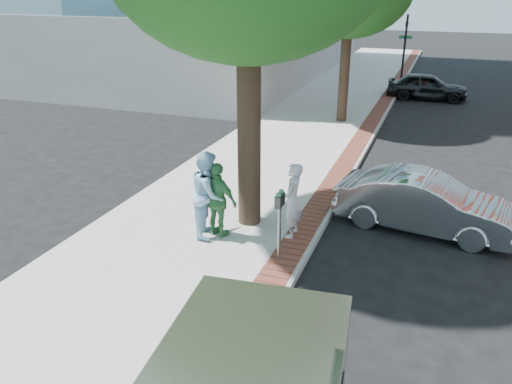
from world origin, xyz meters
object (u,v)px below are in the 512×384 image
at_px(person_gray, 293,201).
at_px(bg_car, 427,86).
at_px(person_green, 218,200).
at_px(sedan_silver, 425,203).
at_px(parking_meter, 280,211).
at_px(person_officer, 209,194).

distance_m(person_gray, bg_car, 16.76).
xyz_separation_m(person_green, bg_car, (3.45, 17.19, -0.34)).
xyz_separation_m(person_gray, sedan_silver, (2.66, 1.67, -0.33)).
bearing_deg(person_gray, bg_car, 172.26).
relative_size(parking_meter, sedan_silver, 0.37).
bearing_deg(person_green, bg_car, -85.18).
xyz_separation_m(person_green, sedan_silver, (4.16, 2.21, -0.34)).
bearing_deg(bg_car, sedan_silver, 179.92).
height_order(person_green, sedan_silver, person_green).
height_order(person_officer, sedan_silver, person_officer).
relative_size(person_gray, person_green, 1.00).
distance_m(parking_meter, sedan_silver, 3.80).
xyz_separation_m(parking_meter, person_gray, (-0.04, 1.03, -0.22)).
relative_size(person_officer, bg_car, 0.50).
bearing_deg(person_officer, person_gray, -88.41).
bearing_deg(parking_meter, bg_car, 83.84).
xyz_separation_m(person_gray, person_officer, (-1.73, -0.54, 0.11)).
height_order(parking_meter, sedan_silver, parking_meter).
bearing_deg(person_gray, person_officer, -73.86).
bearing_deg(bg_car, person_green, 165.86).
bearing_deg(sedan_silver, bg_car, 10.34).
xyz_separation_m(person_gray, person_green, (-1.50, -0.54, 0.00)).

